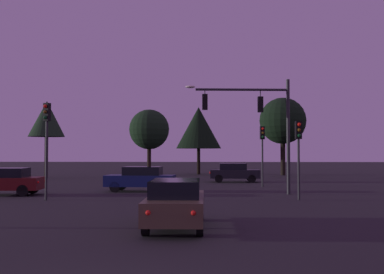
{
  "coord_description": "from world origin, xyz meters",
  "views": [
    {
      "loc": [
        1.92,
        -6.63,
        2.38
      ],
      "look_at": [
        1.03,
        18.26,
        3.25
      ],
      "focal_mm": 42.08,
      "sensor_mm": 36.0,
      "label": 1
    }
  ],
  "objects_px": {
    "traffic_light_median": "(47,132)",
    "tree_right_cluster": "(199,128)",
    "car_crossing_left": "(141,178)",
    "car_nearside_lane": "(176,202)",
    "car_far_lane": "(234,172)",
    "traffic_light_corner_left": "(262,144)",
    "car_crossing_right": "(3,181)",
    "tree_left_far": "(149,130)",
    "traffic_light_corner_right": "(299,144)",
    "tree_center_horizon": "(283,121)",
    "traffic_signal_mast_arm": "(259,116)",
    "tree_behind_sign": "(47,119)"
  },
  "relations": [
    {
      "from": "traffic_light_median",
      "to": "tree_right_cluster",
      "type": "height_order",
      "value": "tree_right_cluster"
    },
    {
      "from": "car_crossing_left",
      "to": "car_nearside_lane",
      "type": "bearing_deg",
      "value": -76.79
    },
    {
      "from": "tree_right_cluster",
      "to": "car_far_lane",
      "type": "bearing_deg",
      "value": -75.95
    },
    {
      "from": "traffic_light_corner_left",
      "to": "car_crossing_right",
      "type": "relative_size",
      "value": 0.93
    },
    {
      "from": "tree_left_far",
      "to": "traffic_light_corner_left",
      "type": "bearing_deg",
      "value": -40.81
    },
    {
      "from": "traffic_light_corner_right",
      "to": "tree_center_horizon",
      "type": "xyz_separation_m",
      "value": [
        3.32,
        24.83,
        2.89
      ]
    },
    {
      "from": "car_far_lane",
      "to": "car_crossing_left",
      "type": "bearing_deg",
      "value": -124.75
    },
    {
      "from": "traffic_signal_mast_arm",
      "to": "car_far_lane",
      "type": "relative_size",
      "value": 1.63
    },
    {
      "from": "tree_left_far",
      "to": "car_crossing_right",
      "type": "bearing_deg",
      "value": -113.96
    },
    {
      "from": "tree_center_horizon",
      "to": "traffic_light_corner_right",
      "type": "bearing_deg",
      "value": -97.61
    },
    {
      "from": "traffic_light_corner_right",
      "to": "car_crossing_right",
      "type": "bearing_deg",
      "value": 172.94
    },
    {
      "from": "traffic_light_corner_left",
      "to": "tree_left_far",
      "type": "xyz_separation_m",
      "value": [
        -8.92,
        7.7,
        1.4
      ]
    },
    {
      "from": "car_nearside_lane",
      "to": "car_crossing_right",
      "type": "distance_m",
      "value": 14.83
    },
    {
      "from": "car_crossing_left",
      "to": "tree_center_horizon",
      "type": "bearing_deg",
      "value": 59.24
    },
    {
      "from": "tree_behind_sign",
      "to": "tree_left_far",
      "type": "distance_m",
      "value": 10.37
    },
    {
      "from": "car_crossing_left",
      "to": "car_far_lane",
      "type": "relative_size",
      "value": 1.07
    },
    {
      "from": "traffic_signal_mast_arm",
      "to": "traffic_light_median",
      "type": "distance_m",
      "value": 11.62
    },
    {
      "from": "traffic_light_median",
      "to": "car_far_lane",
      "type": "bearing_deg",
      "value": 54.52
    },
    {
      "from": "tree_right_cluster",
      "to": "tree_behind_sign",
      "type": "bearing_deg",
      "value": -151.95
    },
    {
      "from": "traffic_light_corner_left",
      "to": "traffic_light_corner_right",
      "type": "relative_size",
      "value": 1.06
    },
    {
      "from": "car_nearside_lane",
      "to": "car_crossing_right",
      "type": "xyz_separation_m",
      "value": [
        -10.46,
        10.51,
        0.0
      ]
    },
    {
      "from": "car_nearside_lane",
      "to": "tree_left_far",
      "type": "height_order",
      "value": "tree_left_far"
    },
    {
      "from": "traffic_light_corner_left",
      "to": "traffic_light_corner_right",
      "type": "distance_m",
      "value": 8.59
    },
    {
      "from": "car_crossing_right",
      "to": "tree_behind_sign",
      "type": "xyz_separation_m",
      "value": [
        -3.67,
        16.77,
        4.72
      ]
    },
    {
      "from": "traffic_light_corner_right",
      "to": "tree_right_cluster",
      "type": "xyz_separation_m",
      "value": [
        -5.6,
        26.28,
        2.27
      ]
    },
    {
      "from": "car_far_lane",
      "to": "tree_behind_sign",
      "type": "relative_size",
      "value": 0.56
    },
    {
      "from": "car_crossing_left",
      "to": "car_far_lane",
      "type": "distance_m",
      "value": 10.95
    },
    {
      "from": "car_nearside_lane",
      "to": "traffic_light_corner_left",
      "type": "bearing_deg",
      "value": 74.29
    },
    {
      "from": "car_far_lane",
      "to": "tree_right_cluster",
      "type": "relative_size",
      "value": 0.55
    },
    {
      "from": "car_far_lane",
      "to": "tree_center_horizon",
      "type": "xyz_separation_m",
      "value": [
        5.76,
        11.17,
        4.92
      ]
    },
    {
      "from": "tree_behind_sign",
      "to": "tree_right_cluster",
      "type": "height_order",
      "value": "tree_right_cluster"
    },
    {
      "from": "tree_center_horizon",
      "to": "traffic_light_median",
      "type": "bearing_deg",
      "value": -122.06
    },
    {
      "from": "traffic_light_corner_left",
      "to": "traffic_signal_mast_arm",
      "type": "bearing_deg",
      "value": -98.92
    },
    {
      "from": "car_nearside_lane",
      "to": "tree_center_horizon",
      "type": "height_order",
      "value": "tree_center_horizon"
    },
    {
      "from": "traffic_signal_mast_arm",
      "to": "tree_left_far",
      "type": "bearing_deg",
      "value": 121.23
    },
    {
      "from": "tree_behind_sign",
      "to": "tree_center_horizon",
      "type": "xyz_separation_m",
      "value": [
        23.03,
        6.07,
        0.19
      ]
    },
    {
      "from": "traffic_signal_mast_arm",
      "to": "car_crossing_left",
      "type": "xyz_separation_m",
      "value": [
        -7.02,
        1.69,
        -3.7
      ]
    },
    {
      "from": "traffic_signal_mast_arm",
      "to": "tree_center_horizon",
      "type": "distance_m",
      "value": 22.45
    },
    {
      "from": "tree_left_far",
      "to": "tree_center_horizon",
      "type": "xyz_separation_m",
      "value": [
        13.03,
        8.58,
        1.32
      ]
    },
    {
      "from": "car_crossing_right",
      "to": "car_far_lane",
      "type": "height_order",
      "value": "same"
    },
    {
      "from": "traffic_light_median",
      "to": "tree_center_horizon",
      "type": "bearing_deg",
      "value": 57.94
    },
    {
      "from": "traffic_light_corner_right",
      "to": "car_crossing_left",
      "type": "height_order",
      "value": "traffic_light_corner_right"
    },
    {
      "from": "car_far_lane",
      "to": "tree_left_far",
      "type": "xyz_separation_m",
      "value": [
        -7.27,
        2.59,
        3.59
      ]
    },
    {
      "from": "traffic_light_corner_right",
      "to": "tree_center_horizon",
      "type": "relative_size",
      "value": 0.48
    },
    {
      "from": "traffic_light_median",
      "to": "car_crossing_right",
      "type": "xyz_separation_m",
      "value": [
        -3.4,
        2.64,
        -2.62
      ]
    },
    {
      "from": "car_nearside_lane",
      "to": "car_crossing_right",
      "type": "relative_size",
      "value": 1.0
    },
    {
      "from": "traffic_light_corner_right",
      "to": "tree_behind_sign",
      "type": "relative_size",
      "value": 0.55
    },
    {
      "from": "car_crossing_left",
      "to": "tree_right_cluster",
      "type": "distance_m",
      "value": 22.25
    },
    {
      "from": "traffic_signal_mast_arm",
      "to": "car_crossing_left",
      "type": "relative_size",
      "value": 1.52
    },
    {
      "from": "car_nearside_lane",
      "to": "tree_behind_sign",
      "type": "xyz_separation_m",
      "value": [
        -14.13,
        27.28,
        4.72
      ]
    }
  ]
}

